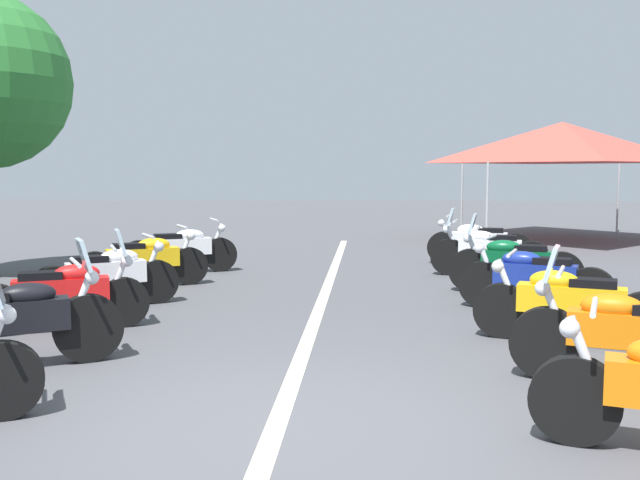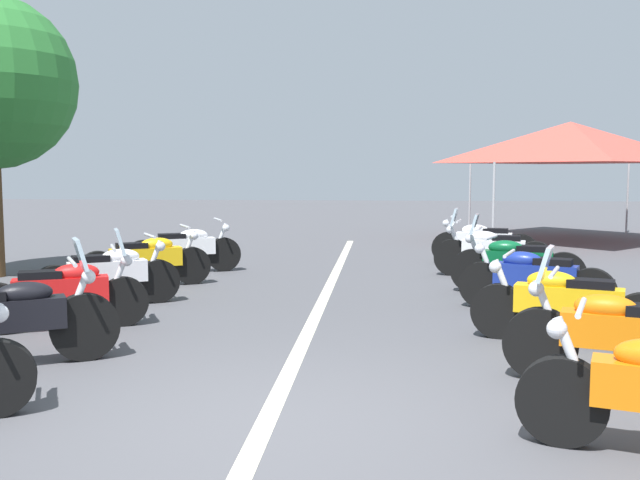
{
  "view_description": "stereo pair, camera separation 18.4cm",
  "coord_description": "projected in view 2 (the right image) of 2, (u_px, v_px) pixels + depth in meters",
  "views": [
    {
      "loc": [
        -4.99,
        -0.68,
        1.89
      ],
      "look_at": [
        4.67,
        0.0,
        0.93
      ],
      "focal_mm": 39.55,
      "sensor_mm": 36.0,
      "label": 1
    },
    {
      "loc": [
        -4.99,
        -0.87,
        1.89
      ],
      "look_at": [
        4.67,
        0.0,
        0.93
      ],
      "focal_mm": 39.55,
      "sensor_mm": 36.0,
      "label": 2
    }
  ],
  "objects": [
    {
      "name": "lane_centre_stripe",
      "position": [
        318.0,
        309.0,
        9.6
      ],
      "size": [
        18.94,
        0.16,
        0.01
      ],
      "primitive_type": "cube",
      "color": "beige",
      "rests_on": "ground_plane"
    },
    {
      "name": "ground_plane",
      "position": [
        264.0,
        427.0,
        5.21
      ],
      "size": [
        80.0,
        80.0,
        0.0
      ],
      "primitive_type": "plane",
      "color": "#4C4C51"
    },
    {
      "name": "motorcycle_left_row_1",
      "position": [
        8.0,
        319.0,
        6.72
      ],
      "size": [
        1.19,
        1.91,
        1.23
      ],
      "rotation": [
        0.0,
        0.0,
        -1.05
      ],
      "color": "black",
      "rests_on": "ground_plane"
    },
    {
      "name": "motorcycle_right_row_6",
      "position": [
        483.0,
        242.0,
        14.1
      ],
      "size": [
        0.81,
        2.06,
        1.01
      ],
      "rotation": [
        0.0,
        0.0,
        1.35
      ],
      "color": "black",
      "rests_on": "ground_plane"
    },
    {
      "name": "motorcycle_right_row_1",
      "position": [
        623.0,
        335.0,
        6.07
      ],
      "size": [
        0.93,
        2.02,
        1.22
      ],
      "rotation": [
        0.0,
        0.0,
        1.25
      ],
      "color": "black",
      "rests_on": "ground_plane"
    },
    {
      "name": "motorcycle_right_row_2",
      "position": [
        566.0,
        304.0,
        7.64
      ],
      "size": [
        0.95,
        2.03,
        0.99
      ],
      "rotation": [
        0.0,
        0.0,
        1.24
      ],
      "color": "black",
      "rests_on": "ground_plane"
    },
    {
      "name": "motorcycle_right_row_5",
      "position": [
        491.0,
        251.0,
        12.51
      ],
      "size": [
        0.79,
        2.08,
        1.22
      ],
      "rotation": [
        0.0,
        0.0,
        1.36
      ],
      "color": "black",
      "rests_on": "ground_plane"
    },
    {
      "name": "motorcycle_right_row_4",
      "position": [
        515.0,
        263.0,
        10.78
      ],
      "size": [
        0.8,
        2.01,
        1.22
      ],
      "rotation": [
        0.0,
        0.0,
        1.35
      ],
      "color": "black",
      "rests_on": "ground_plane"
    },
    {
      "name": "motorcycle_left_row_3",
      "position": [
        109.0,
        274.0,
        9.79
      ],
      "size": [
        1.17,
        1.79,
        0.99
      ],
      "rotation": [
        0.0,
        0.0,
        -1.02
      ],
      "color": "black",
      "rests_on": "ground_plane"
    },
    {
      "name": "motorcycle_left_row_4",
      "position": [
        147.0,
        259.0,
        11.44
      ],
      "size": [
        1.17,
        1.92,
        0.99
      ],
      "rotation": [
        0.0,
        0.0,
        -1.07
      ],
      "color": "black",
      "rests_on": "ground_plane"
    },
    {
      "name": "motorcycle_right_row_3",
      "position": [
        534.0,
        278.0,
        9.39
      ],
      "size": [
        0.99,
        1.95,
        1.0
      ],
      "rotation": [
        0.0,
        0.0,
        1.19
      ],
      "color": "black",
      "rests_on": "ground_plane"
    },
    {
      "name": "motorcycle_left_row_2",
      "position": [
        64.0,
        292.0,
        8.35
      ],
      "size": [
        1.03,
        1.89,
        1.19
      ],
      "rotation": [
        0.0,
        0.0,
        -1.14
      ],
      "color": "black",
      "rests_on": "ground_plane"
    },
    {
      "name": "motorcycle_left_row_5",
      "position": [
        185.0,
        248.0,
        13.02
      ],
      "size": [
        1.06,
        1.98,
        1.0
      ],
      "rotation": [
        0.0,
        0.0,
        -1.14
      ],
      "color": "black",
      "rests_on": "ground_plane"
    },
    {
      "name": "event_tent",
      "position": [
        570.0,
        142.0,
        18.93
      ],
      "size": [
        5.21,
        5.21,
        3.2
      ],
      "color": "#E54C3F",
      "rests_on": "ground_plane"
    }
  ]
}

